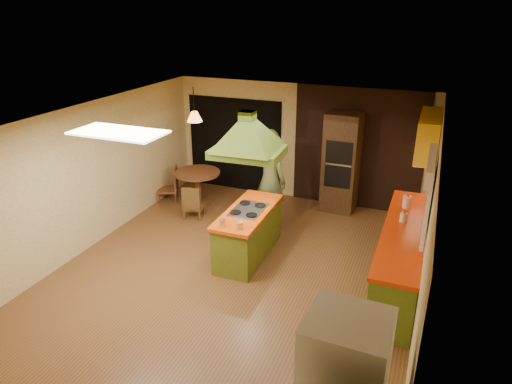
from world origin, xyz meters
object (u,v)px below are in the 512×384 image
at_px(kitchen_island, 248,233).
at_px(dining_table, 198,181).
at_px(man, 270,179).
at_px(canister_large, 407,202).
at_px(wall_oven, 341,163).

bearing_deg(kitchen_island, dining_table, 137.77).
distance_m(kitchen_island, man, 1.31).
relative_size(dining_table, canister_large, 4.85).
xyz_separation_m(man, canister_large, (2.47, -0.28, 0.05)).
distance_m(man, wall_oven, 1.65).
distance_m(kitchen_island, canister_large, 2.66).
bearing_deg(dining_table, kitchen_island, -41.60).
bearing_deg(wall_oven, man, -126.97).
distance_m(kitchen_island, wall_oven, 2.72).
xyz_separation_m(kitchen_island, dining_table, (-1.85, 1.64, 0.07)).
height_order(kitchen_island, canister_large, canister_large).
height_order(man, dining_table, man).
bearing_deg(wall_oven, dining_table, -160.83).
xyz_separation_m(kitchen_island, man, (-0.05, 1.19, 0.53)).
bearing_deg(kitchen_island, wall_oven, 66.79).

